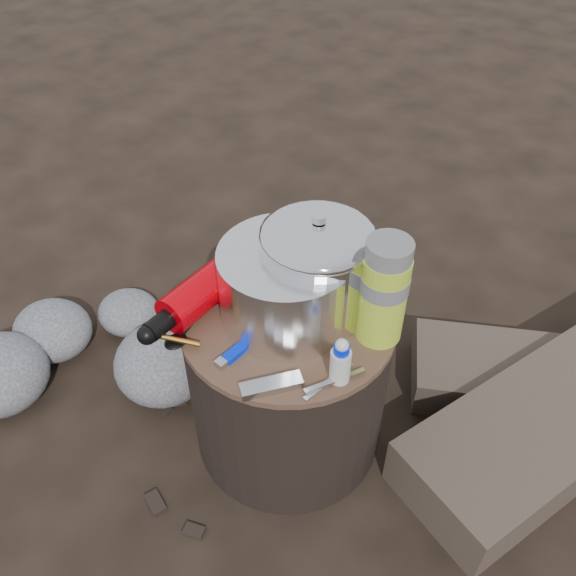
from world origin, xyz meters
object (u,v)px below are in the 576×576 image
Objects in this scene: stump at (288,379)px; thermos at (384,292)px; travel_mug at (380,278)px; fuel_bottle at (212,283)px; camping_pot at (317,266)px.

stump is 0.36m from thermos.
travel_mug is at bearing 50.14° from stump.
thermos reaches higher than travel_mug.
fuel_bottle is 0.35m from thermos.
thermos reaches higher than camping_pot.
stump is 1.97× the size of thermos.
camping_pot is 0.13m from travel_mug.
thermos is 1.63× the size of travel_mug.
camping_pot is at bearing -173.33° from thermos.
thermos reaches higher than fuel_bottle.
travel_mug is at bearing 124.25° from thermos.
travel_mug is (0.09, 0.09, -0.04)m from camping_pot.
camping_pot is (0.03, 0.06, 0.31)m from stump.
thermos is (0.17, 0.07, 0.31)m from stump.
thermos is at bearing 23.65° from stump.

